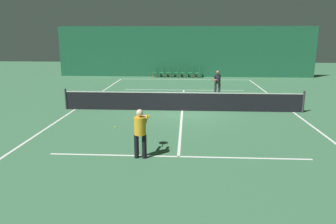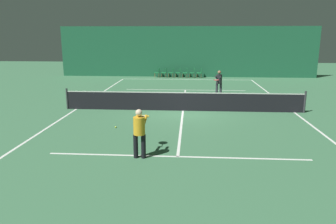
{
  "view_description": "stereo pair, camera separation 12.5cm",
  "coord_description": "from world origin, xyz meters",
  "px_view_note": "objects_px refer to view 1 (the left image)",
  "views": [
    {
      "loc": [
        0.25,
        -16.09,
        3.73
      ],
      "look_at": [
        -0.47,
        -4.08,
        0.89
      ],
      "focal_mm": 35.0,
      "sensor_mm": 36.0,
      "label": 1
    },
    {
      "loc": [
        0.37,
        -16.08,
        3.73
      ],
      "look_at": [
        -0.47,
        -4.08,
        0.89
      ],
      "focal_mm": 35.0,
      "sensor_mm": 36.0,
      "label": 2
    }
  ],
  "objects_px": {
    "courtside_chair_0": "(156,72)",
    "tennis_ball": "(115,127)",
    "player_far": "(217,81)",
    "courtside_chair_5": "(191,72)",
    "courtside_chair_1": "(163,72)",
    "player_near": "(140,130)",
    "courtside_chair_2": "(170,72)",
    "courtside_chair_4": "(184,72)",
    "courtside_chair_3": "(177,72)",
    "courtside_chair_6": "(198,72)",
    "tennis_net": "(182,101)"
  },
  "relations": [
    {
      "from": "courtside_chair_0",
      "to": "tennis_ball",
      "type": "relative_size",
      "value": 12.73
    },
    {
      "from": "player_far",
      "to": "courtside_chair_5",
      "type": "xyz_separation_m",
      "value": [
        -1.58,
        8.87,
        -0.43
      ]
    },
    {
      "from": "courtside_chair_0",
      "to": "courtside_chair_1",
      "type": "relative_size",
      "value": 1.0
    },
    {
      "from": "player_near",
      "to": "courtside_chair_5",
      "type": "bearing_deg",
      "value": -3.51
    },
    {
      "from": "courtside_chair_2",
      "to": "courtside_chair_4",
      "type": "xyz_separation_m",
      "value": [
        1.26,
        0.0,
        0.0
      ]
    },
    {
      "from": "player_near",
      "to": "tennis_ball",
      "type": "bearing_deg",
      "value": 26.54
    },
    {
      "from": "courtside_chair_0",
      "to": "courtside_chair_2",
      "type": "height_order",
      "value": "same"
    },
    {
      "from": "courtside_chair_0",
      "to": "courtside_chair_3",
      "type": "distance_m",
      "value": 1.89
    },
    {
      "from": "courtside_chair_1",
      "to": "courtside_chair_4",
      "type": "relative_size",
      "value": 1.0
    },
    {
      "from": "courtside_chair_3",
      "to": "courtside_chair_6",
      "type": "height_order",
      "value": "same"
    },
    {
      "from": "tennis_net",
      "to": "courtside_chair_4",
      "type": "distance_m",
      "value": 13.22
    },
    {
      "from": "courtside_chair_5",
      "to": "courtside_chair_6",
      "type": "xyz_separation_m",
      "value": [
        0.63,
        0.0,
        0.0
      ]
    },
    {
      "from": "courtside_chair_1",
      "to": "courtside_chair_5",
      "type": "relative_size",
      "value": 1.0
    },
    {
      "from": "tennis_net",
      "to": "courtside_chair_5",
      "type": "distance_m",
      "value": 13.23
    },
    {
      "from": "courtside_chair_1",
      "to": "courtside_chair_5",
      "type": "bearing_deg",
      "value": 90.0
    },
    {
      "from": "player_far",
      "to": "courtside_chair_2",
      "type": "distance_m",
      "value": 9.54
    },
    {
      "from": "tennis_ball",
      "to": "courtside_chair_1",
      "type": "bearing_deg",
      "value": 87.58
    },
    {
      "from": "tennis_net",
      "to": "courtside_chair_0",
      "type": "relative_size",
      "value": 14.29
    },
    {
      "from": "player_far",
      "to": "courtside_chair_0",
      "type": "relative_size",
      "value": 1.87
    },
    {
      "from": "player_near",
      "to": "courtside_chair_2",
      "type": "distance_m",
      "value": 19.76
    },
    {
      "from": "courtside_chair_2",
      "to": "courtside_chair_6",
      "type": "distance_m",
      "value": 2.52
    },
    {
      "from": "player_near",
      "to": "tennis_ball",
      "type": "height_order",
      "value": "player_near"
    },
    {
      "from": "player_far",
      "to": "courtside_chair_4",
      "type": "bearing_deg",
      "value": -151.72
    },
    {
      "from": "player_far",
      "to": "courtside_chair_6",
      "type": "relative_size",
      "value": 1.87
    },
    {
      "from": "courtside_chair_6",
      "to": "tennis_ball",
      "type": "xyz_separation_m",
      "value": [
        -3.85,
        -16.53,
        -0.45
      ]
    },
    {
      "from": "courtside_chair_0",
      "to": "courtside_chair_4",
      "type": "relative_size",
      "value": 1.0
    },
    {
      "from": "courtside_chair_3",
      "to": "courtside_chair_1",
      "type": "bearing_deg",
      "value": -90.0
    },
    {
      "from": "tennis_net",
      "to": "courtside_chair_5",
      "type": "height_order",
      "value": "tennis_net"
    },
    {
      "from": "courtside_chair_2",
      "to": "courtside_chair_4",
      "type": "distance_m",
      "value": 1.26
    },
    {
      "from": "courtside_chair_0",
      "to": "tennis_ball",
      "type": "height_order",
      "value": "courtside_chair_0"
    },
    {
      "from": "player_near",
      "to": "courtside_chair_0",
      "type": "bearing_deg",
      "value": 5.62
    },
    {
      "from": "courtside_chair_0",
      "to": "player_far",
      "type": "bearing_deg",
      "value": 28.08
    },
    {
      "from": "tennis_ball",
      "to": "courtside_chair_5",
      "type": "bearing_deg",
      "value": 78.97
    },
    {
      "from": "courtside_chair_1",
      "to": "tennis_ball",
      "type": "distance_m",
      "value": 16.55
    },
    {
      "from": "courtside_chair_5",
      "to": "courtside_chair_6",
      "type": "distance_m",
      "value": 0.63
    },
    {
      "from": "courtside_chair_6",
      "to": "courtside_chair_0",
      "type": "bearing_deg",
      "value": -90.0
    },
    {
      "from": "player_near",
      "to": "courtside_chair_2",
      "type": "height_order",
      "value": "player_near"
    },
    {
      "from": "courtside_chair_0",
      "to": "courtside_chair_3",
      "type": "bearing_deg",
      "value": 90.0
    },
    {
      "from": "courtside_chair_1",
      "to": "courtside_chair_3",
      "type": "height_order",
      "value": "same"
    },
    {
      "from": "courtside_chair_4",
      "to": "player_near",
      "type": "bearing_deg",
      "value": -3.13
    },
    {
      "from": "courtside_chair_4",
      "to": "player_far",
      "type": "bearing_deg",
      "value": 13.99
    },
    {
      "from": "tennis_net",
      "to": "courtside_chair_4",
      "type": "height_order",
      "value": "tennis_net"
    },
    {
      "from": "courtside_chair_0",
      "to": "courtside_chair_3",
      "type": "relative_size",
      "value": 1.0
    },
    {
      "from": "courtside_chair_1",
      "to": "courtside_chair_4",
      "type": "bearing_deg",
      "value": 90.0
    },
    {
      "from": "tennis_net",
      "to": "player_near",
      "type": "bearing_deg",
      "value": -100.19
    },
    {
      "from": "courtside_chair_2",
      "to": "courtside_chair_6",
      "type": "relative_size",
      "value": 1.0
    },
    {
      "from": "tennis_net",
      "to": "tennis_ball",
      "type": "distance_m",
      "value": 4.29
    },
    {
      "from": "courtside_chair_3",
      "to": "courtside_chair_6",
      "type": "xyz_separation_m",
      "value": [
        1.89,
        0.0,
        0.0
      ]
    },
    {
      "from": "player_near",
      "to": "courtside_chair_4",
      "type": "bearing_deg",
      "value": -1.69
    },
    {
      "from": "courtside_chair_0",
      "to": "courtside_chair_6",
      "type": "bearing_deg",
      "value": 90.0
    }
  ]
}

